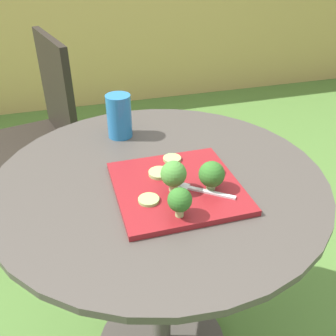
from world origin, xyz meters
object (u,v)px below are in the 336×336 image
drinking_glass (119,118)px  salad_plate (177,187)px  patio_chair (37,126)px  fork (196,189)px

drinking_glass → salad_plate: bearing=-75.9°
salad_plate → drinking_glass: size_ratio=2.26×
patio_chair → salad_plate: size_ratio=3.15×
salad_plate → fork: size_ratio=2.17×
drinking_glass → fork: (0.11, -0.34, -0.04)m
patio_chair → drinking_glass: patio_chair is taller
patio_chair → fork: size_ratio=6.81×
patio_chair → salad_plate: 1.01m
fork → drinking_glass: bearing=108.1°
patio_chair → drinking_glass: bearing=-65.7°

